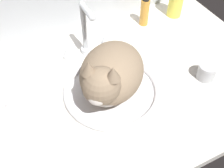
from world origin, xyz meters
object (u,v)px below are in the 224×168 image
at_px(cat, 110,75).
at_px(metal_jar, 207,71).
at_px(soap_pump_bottle, 176,0).
at_px(sink_basin, 112,90).
at_px(faucet, 86,36).
at_px(amber_bottle, 145,11).

height_order(cat, metal_jar, cat).
distance_m(cat, soap_pump_bottle, 0.55).
xyz_separation_m(sink_basin, metal_jar, (0.32, -0.08, 0.02)).
bearing_deg(faucet, cat, -93.52).
bearing_deg(faucet, sink_basin, -90.00).
bearing_deg(soap_pump_bottle, amber_bottle, 179.44).
height_order(sink_basin, amber_bottle, amber_bottle).
relative_size(sink_basin, cat, 1.04).
bearing_deg(metal_jar, cat, 168.61).
bearing_deg(sink_basin, metal_jar, -14.39).
relative_size(faucet, cat, 0.70).
bearing_deg(sink_basin, faucet, 90.00).
distance_m(sink_basin, amber_bottle, 0.41).
bearing_deg(metal_jar, amber_bottle, 95.13).
distance_m(faucet, metal_jar, 0.44).
distance_m(faucet, amber_bottle, 0.30).
height_order(sink_basin, metal_jar, metal_jar).
relative_size(cat, metal_jar, 4.89).
distance_m(sink_basin, cat, 0.10).
relative_size(amber_bottle, metal_jar, 2.05).
xyz_separation_m(soap_pump_bottle, metal_jar, (-0.12, -0.37, -0.04)).
bearing_deg(metal_jar, sink_basin, 165.61).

